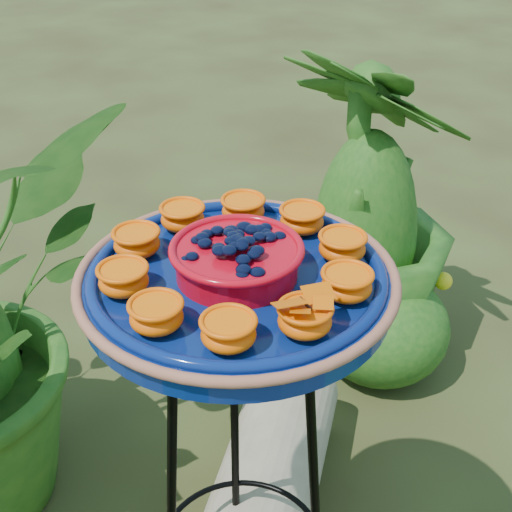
% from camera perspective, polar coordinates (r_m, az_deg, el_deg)
% --- Properties ---
extents(tripod_stand, '(0.38, 0.38, 0.80)m').
position_cam_1_polar(tripod_stand, '(1.16, -1.27, -16.23)').
color(tripod_stand, black).
rests_on(tripod_stand, ground).
extents(feeder_dish, '(0.53, 0.53, 0.10)m').
position_cam_1_polar(feeder_dish, '(0.93, -1.52, -1.58)').
color(feeder_dish, navy).
rests_on(feeder_dish, tripod_stand).
extents(driftwood_log, '(0.61, 0.63, 0.22)m').
position_cam_1_polar(driftwood_log, '(1.61, 0.80, -18.21)').
color(driftwood_log, tan).
rests_on(driftwood_log, ground).
extents(shrub_back_right, '(0.62, 0.62, 0.88)m').
position_cam_1_polar(shrub_back_right, '(1.95, 8.84, 3.87)').
color(shrub_back_right, '#184A13').
rests_on(shrub_back_right, ground).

